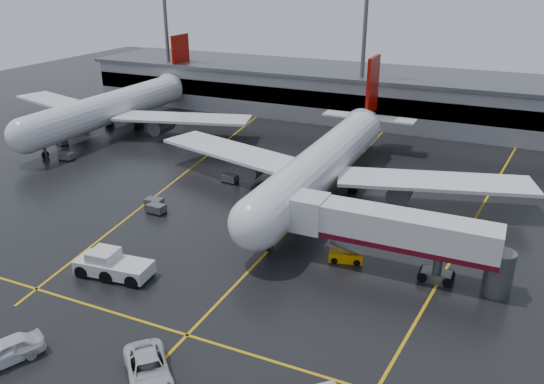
% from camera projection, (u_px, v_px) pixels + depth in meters
% --- Properties ---
extents(ground, '(220.00, 220.00, 0.00)m').
position_uv_depth(ground, '(296.00, 222.00, 60.04)').
color(ground, black).
rests_on(ground, ground).
extents(apron_line_centre, '(0.25, 90.00, 0.02)m').
position_uv_depth(apron_line_centre, '(296.00, 222.00, 60.03)').
color(apron_line_centre, gold).
rests_on(apron_line_centre, ground).
extents(apron_line_stop, '(60.00, 0.25, 0.02)m').
position_uv_depth(apron_line_stop, '(187.00, 335.00, 41.53)').
color(apron_line_stop, gold).
rests_on(apron_line_stop, ground).
extents(apron_line_left, '(9.99, 69.35, 0.02)m').
position_uv_depth(apron_line_left, '(191.00, 168.00, 76.13)').
color(apron_line_left, gold).
rests_on(apron_line_left, ground).
extents(apron_line_right, '(7.57, 69.64, 0.02)m').
position_uv_depth(apron_line_right, '(477.00, 216.00, 61.53)').
color(apron_line_right, gold).
rests_on(apron_line_right, ground).
extents(terminal, '(122.00, 19.00, 8.60)m').
position_uv_depth(terminal, '(396.00, 97.00, 98.70)').
color(terminal, gray).
rests_on(terminal, ground).
extents(light_mast_left, '(3.00, 1.20, 25.45)m').
position_uv_depth(light_mast_left, '(166.00, 31.00, 107.13)').
color(light_mast_left, '#595B60').
rests_on(light_mast_left, ground).
extents(light_mast_mid, '(3.00, 1.20, 25.45)m').
position_uv_depth(light_mast_mid, '(364.00, 42.00, 91.76)').
color(light_mast_mid, '#595B60').
rests_on(light_mast_mid, ground).
extents(main_airliner, '(48.80, 45.60, 14.10)m').
position_uv_depth(main_airliner, '(326.00, 160.00, 66.59)').
color(main_airliner, silver).
rests_on(main_airliner, ground).
extents(second_airliner, '(48.80, 45.60, 14.10)m').
position_uv_depth(second_airliner, '(117.00, 106.00, 92.82)').
color(second_airliner, silver).
rests_on(second_airliner, ground).
extents(jet_bridge, '(19.90, 3.40, 6.05)m').
position_uv_depth(jet_bridge, '(394.00, 232.00, 48.93)').
color(jet_bridge, silver).
rests_on(jet_bridge, ground).
extents(pushback_tractor, '(7.24, 3.66, 2.50)m').
position_uv_depth(pushback_tractor, '(112.00, 266.00, 49.29)').
color(pushback_tractor, silver).
rests_on(pushback_tractor, ground).
extents(belt_loader, '(3.42, 2.13, 2.02)m').
position_uv_depth(belt_loader, '(346.00, 256.00, 51.89)').
color(belt_loader, '#D68900').
rests_on(belt_loader, ground).
extents(service_van_a, '(6.29, 6.30, 1.69)m').
position_uv_depth(service_van_a, '(148.00, 370.00, 36.70)').
color(service_van_a, silver).
rests_on(service_van_a, ground).
extents(service_van_d, '(4.13, 5.70, 1.80)m').
position_uv_depth(service_van_d, '(5.00, 351.00, 38.39)').
color(service_van_d, silver).
rests_on(service_van_d, ground).
extents(baggage_cart_a, '(2.08, 1.43, 1.12)m').
position_uv_depth(baggage_cart_a, '(156.00, 208.00, 61.93)').
color(baggage_cart_a, '#595B60').
rests_on(baggage_cart_a, ground).
extents(baggage_cart_b, '(2.11, 1.48, 1.12)m').
position_uv_depth(baggage_cart_b, '(154.00, 202.00, 63.50)').
color(baggage_cart_b, '#595B60').
rests_on(baggage_cart_b, ground).
extents(baggage_cart_c, '(2.09, 1.45, 1.12)m').
position_uv_depth(baggage_cart_c, '(230.00, 178.00, 70.86)').
color(baggage_cart_c, '#595B60').
rests_on(baggage_cart_c, ground).
extents(baggage_cart_d, '(2.34, 1.95, 1.12)m').
position_uv_depth(baggage_cart_d, '(62.00, 141.00, 86.03)').
color(baggage_cart_d, '#595B60').
rests_on(baggage_cart_d, ground).
extents(baggage_cart_e, '(2.17, 1.58, 1.12)m').
position_uv_depth(baggage_cart_e, '(66.00, 156.00, 79.25)').
color(baggage_cart_e, '#595B60').
rests_on(baggage_cart_e, ground).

